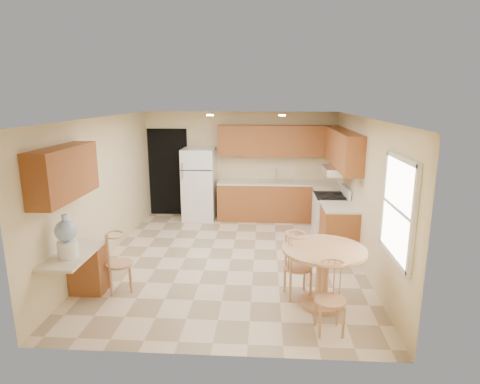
# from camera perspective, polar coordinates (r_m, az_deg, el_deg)

# --- Properties ---
(floor) EXTENTS (5.50, 5.50, 0.00)m
(floor) POSITION_cam_1_polar(r_m,az_deg,el_deg) (7.29, -1.29, -9.51)
(floor) COLOR beige
(floor) RESTS_ON ground
(ceiling) EXTENTS (4.50, 5.50, 0.02)m
(ceiling) POSITION_cam_1_polar(r_m,az_deg,el_deg) (6.72, -1.41, 10.53)
(ceiling) COLOR white
(ceiling) RESTS_ON wall_back
(wall_back) EXTENTS (4.50, 0.02, 2.50)m
(wall_back) POSITION_cam_1_polar(r_m,az_deg,el_deg) (9.58, 0.06, 3.89)
(wall_back) COLOR beige
(wall_back) RESTS_ON floor
(wall_front) EXTENTS (4.50, 0.02, 2.50)m
(wall_front) POSITION_cam_1_polar(r_m,az_deg,el_deg) (4.28, -4.53, -8.41)
(wall_front) COLOR beige
(wall_front) RESTS_ON floor
(wall_left) EXTENTS (0.02, 5.50, 2.50)m
(wall_left) POSITION_cam_1_polar(r_m,az_deg,el_deg) (7.43, -18.91, 0.35)
(wall_left) COLOR beige
(wall_left) RESTS_ON floor
(wall_right) EXTENTS (0.02, 5.50, 2.50)m
(wall_right) POSITION_cam_1_polar(r_m,az_deg,el_deg) (7.07, 17.14, -0.17)
(wall_right) COLOR beige
(wall_right) RESTS_ON floor
(doorway) EXTENTS (0.90, 0.02, 2.10)m
(doorway) POSITION_cam_1_polar(r_m,az_deg,el_deg) (9.87, -10.15, 2.78)
(doorway) COLOR black
(doorway) RESTS_ON floor
(base_cab_back) EXTENTS (2.75, 0.60, 0.87)m
(base_cab_back) POSITION_cam_1_polar(r_m,az_deg,el_deg) (9.45, 5.25, -1.36)
(base_cab_back) COLOR #9E5728
(base_cab_back) RESTS_ON floor
(counter_back) EXTENTS (2.75, 0.63, 0.04)m
(counter_back) POSITION_cam_1_polar(r_m,az_deg,el_deg) (9.34, 5.31, 1.34)
(counter_back) COLOR beige
(counter_back) RESTS_ON base_cab_back
(base_cab_right_a) EXTENTS (0.60, 0.59, 0.87)m
(base_cab_right_a) POSITION_cam_1_polar(r_m,az_deg,el_deg) (8.98, 12.23, -2.42)
(base_cab_right_a) COLOR #9E5728
(base_cab_right_a) RESTS_ON floor
(counter_right_a) EXTENTS (0.63, 0.59, 0.04)m
(counter_right_a) POSITION_cam_1_polar(r_m,az_deg,el_deg) (8.86, 12.38, 0.41)
(counter_right_a) COLOR beige
(counter_right_a) RESTS_ON base_cab_right_a
(base_cab_right_b) EXTENTS (0.60, 0.80, 0.87)m
(base_cab_right_b) POSITION_cam_1_polar(r_m,az_deg,el_deg) (7.61, 13.82, -5.40)
(base_cab_right_b) COLOR #9E5728
(base_cab_right_b) RESTS_ON floor
(counter_right_b) EXTENTS (0.63, 0.80, 0.04)m
(counter_right_b) POSITION_cam_1_polar(r_m,az_deg,el_deg) (7.47, 14.02, -2.10)
(counter_right_b) COLOR beige
(counter_right_b) RESTS_ON base_cab_right_b
(upper_cab_back) EXTENTS (2.75, 0.33, 0.70)m
(upper_cab_back) POSITION_cam_1_polar(r_m,az_deg,el_deg) (9.33, 5.42, 7.29)
(upper_cab_back) COLOR #9E5728
(upper_cab_back) RESTS_ON wall_back
(upper_cab_right) EXTENTS (0.33, 2.42, 0.70)m
(upper_cab_right) POSITION_cam_1_polar(r_m,az_deg,el_deg) (8.10, 14.34, 6.00)
(upper_cab_right) COLOR #9E5728
(upper_cab_right) RESTS_ON wall_right
(upper_cab_left) EXTENTS (0.33, 1.40, 0.70)m
(upper_cab_left) POSITION_cam_1_polar(r_m,az_deg,el_deg) (5.83, -23.74, 2.51)
(upper_cab_left) COLOR #9E5728
(upper_cab_left) RESTS_ON wall_left
(sink) EXTENTS (0.78, 0.44, 0.01)m
(sink) POSITION_cam_1_polar(r_m,az_deg,el_deg) (9.34, 5.16, 1.47)
(sink) COLOR silver
(sink) RESTS_ON counter_back
(range_hood) EXTENTS (0.50, 0.76, 0.14)m
(range_hood) POSITION_cam_1_polar(r_m,az_deg,el_deg) (8.12, 13.62, 2.98)
(range_hood) COLOR silver
(range_hood) RESTS_ON upper_cab_right
(desk_pedestal) EXTENTS (0.48, 0.42, 0.72)m
(desk_pedestal) POSITION_cam_1_polar(r_m,az_deg,el_deg) (6.45, -20.67, -10.10)
(desk_pedestal) COLOR #9E5728
(desk_pedestal) RESTS_ON floor
(desk_top) EXTENTS (0.50, 1.20, 0.04)m
(desk_top) POSITION_cam_1_polar(r_m,az_deg,el_deg) (5.99, -22.45, -8.06)
(desk_top) COLOR beige
(desk_top) RESTS_ON desk_pedestal
(window) EXTENTS (0.06, 1.12, 1.30)m
(window) POSITION_cam_1_polar(r_m,az_deg,el_deg) (5.28, 21.64, -2.24)
(window) COLOR white
(window) RESTS_ON wall_right
(can_light_a) EXTENTS (0.14, 0.14, 0.02)m
(can_light_a) POSITION_cam_1_polar(r_m,az_deg,el_deg) (7.97, -4.30, 10.85)
(can_light_a) COLOR white
(can_light_a) RESTS_ON ceiling
(can_light_b) EXTENTS (0.14, 0.14, 0.02)m
(can_light_b) POSITION_cam_1_polar(r_m,az_deg,el_deg) (7.90, 6.00, 10.79)
(can_light_b) COLOR white
(can_light_b) RESTS_ON ceiling
(refrigerator) EXTENTS (0.74, 0.72, 1.67)m
(refrigerator) POSITION_cam_1_polar(r_m,az_deg,el_deg) (9.43, -5.84, 1.10)
(refrigerator) COLOR white
(refrigerator) RESTS_ON floor
(stove) EXTENTS (0.65, 0.76, 1.09)m
(stove) POSITION_cam_1_polar(r_m,az_deg,el_deg) (8.32, 12.75, -3.45)
(stove) COLOR white
(stove) RESTS_ON floor
(dining_table) EXTENTS (1.14, 1.14, 0.84)m
(dining_table) POSITION_cam_1_polar(r_m,az_deg,el_deg) (5.69, 11.74, -10.56)
(dining_table) COLOR tan
(dining_table) RESTS_ON floor
(chair_table_a) EXTENTS (0.42, 0.54, 0.95)m
(chair_table_a) POSITION_cam_1_polar(r_m,az_deg,el_deg) (5.79, 8.36, -9.72)
(chair_table_a) COLOR tan
(chair_table_a) RESTS_ON floor
(chair_table_b) EXTENTS (0.39, 0.39, 0.88)m
(chair_table_b) POSITION_cam_1_polar(r_m,az_deg,el_deg) (5.04, 12.90, -14.08)
(chair_table_b) COLOR tan
(chair_table_b) RESTS_ON floor
(chair_desk) EXTENTS (0.39, 0.50, 0.88)m
(chair_desk) POSITION_cam_1_polar(r_m,az_deg,el_deg) (6.18, -17.10, -9.05)
(chair_desk) COLOR tan
(chair_desk) RESTS_ON floor
(water_crock) EXTENTS (0.28, 0.28, 0.59)m
(water_crock) POSITION_cam_1_polar(r_m,az_deg,el_deg) (5.75, -23.45, -6.02)
(water_crock) COLOR white
(water_crock) RESTS_ON desk_top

